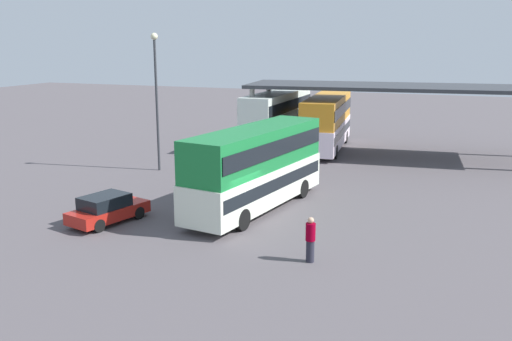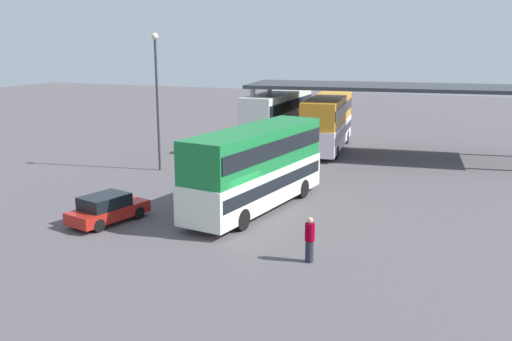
{
  "view_description": "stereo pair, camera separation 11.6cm",
  "coord_description": "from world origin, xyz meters",
  "px_view_note": "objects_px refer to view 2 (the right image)",
  "views": [
    {
      "loc": [
        9.51,
        -22.38,
        8.33
      ],
      "look_at": [
        -0.09,
        3.1,
        2.0
      ],
      "focal_mm": 39.41,
      "sensor_mm": 36.0,
      "label": 1
    },
    {
      "loc": [
        9.62,
        -22.33,
        8.33
      ],
      "look_at": [
        -0.09,
        3.1,
        2.0
      ],
      "focal_mm": 39.41,
      "sensor_mm": 36.0,
      "label": 2
    }
  ],
  "objects_px": {
    "parked_hatchback": "(107,209)",
    "lamppost_tall": "(157,87)",
    "double_decker_main": "(256,165)",
    "double_decker_near_canopy": "(278,117)",
    "pedestrian_waiting": "(310,240)",
    "double_decker_mid_row": "(328,121)"
  },
  "relations": [
    {
      "from": "double_decker_mid_row",
      "to": "pedestrian_waiting",
      "type": "relative_size",
      "value": 5.98
    },
    {
      "from": "lamppost_tall",
      "to": "double_decker_near_canopy",
      "type": "bearing_deg",
      "value": 65.98
    },
    {
      "from": "double_decker_main",
      "to": "double_decker_mid_row",
      "type": "relative_size",
      "value": 0.96
    },
    {
      "from": "double_decker_mid_row",
      "to": "pedestrian_waiting",
      "type": "distance_m",
      "value": 23.06
    },
    {
      "from": "double_decker_main",
      "to": "double_decker_mid_row",
      "type": "height_order",
      "value": "double_decker_main"
    },
    {
      "from": "double_decker_main",
      "to": "double_decker_mid_row",
      "type": "distance_m",
      "value": 16.74
    },
    {
      "from": "double_decker_main",
      "to": "lamppost_tall",
      "type": "xyz_separation_m",
      "value": [
        -9.04,
        5.93,
        3.17
      ]
    },
    {
      "from": "double_decker_near_canopy",
      "to": "lamppost_tall",
      "type": "bearing_deg",
      "value": 156.69
    },
    {
      "from": "double_decker_main",
      "to": "double_decker_mid_row",
      "type": "bearing_deg",
      "value": 11.19
    },
    {
      "from": "parked_hatchback",
      "to": "double_decker_mid_row",
      "type": "xyz_separation_m",
      "value": [
        5.24,
        21.23,
        1.59
      ]
    },
    {
      "from": "parked_hatchback",
      "to": "pedestrian_waiting",
      "type": "bearing_deg",
      "value": -82.15
    },
    {
      "from": "double_decker_main",
      "to": "double_decker_mid_row",
      "type": "xyz_separation_m",
      "value": [
        -0.48,
        16.73,
        -0.01
      ]
    },
    {
      "from": "double_decker_main",
      "to": "pedestrian_waiting",
      "type": "xyz_separation_m",
      "value": [
        4.39,
        -5.77,
        -1.37
      ]
    },
    {
      "from": "parked_hatchback",
      "to": "double_decker_near_canopy",
      "type": "distance_m",
      "value": 20.96
    },
    {
      "from": "double_decker_mid_row",
      "to": "pedestrian_waiting",
      "type": "bearing_deg",
      "value": -173.13
    },
    {
      "from": "double_decker_main",
      "to": "double_decker_near_canopy",
      "type": "height_order",
      "value": "double_decker_near_canopy"
    },
    {
      "from": "double_decker_mid_row",
      "to": "double_decker_near_canopy",
      "type": "bearing_deg",
      "value": 90.17
    },
    {
      "from": "parked_hatchback",
      "to": "lamppost_tall",
      "type": "bearing_deg",
      "value": 32.65
    },
    {
      "from": "parked_hatchback",
      "to": "double_decker_main",
      "type": "bearing_deg",
      "value": -36.81
    },
    {
      "from": "parked_hatchback",
      "to": "double_decker_mid_row",
      "type": "distance_m",
      "value": 21.92
    },
    {
      "from": "double_decker_near_canopy",
      "to": "pedestrian_waiting",
      "type": "bearing_deg",
      "value": -157.63
    },
    {
      "from": "parked_hatchback",
      "to": "lamppost_tall",
      "type": "relative_size",
      "value": 0.47
    }
  ]
}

